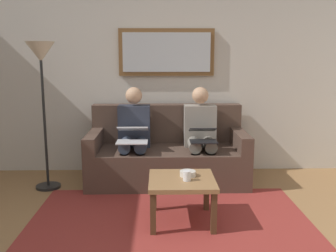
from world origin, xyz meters
TOP-DOWN VIEW (x-y plane):
  - wall_rear at (0.00, -2.60)m, footprint 6.00×0.12m
  - area_rug at (0.00, -0.85)m, footprint 2.60×1.80m
  - couch at (0.00, -2.12)m, footprint 1.87×0.90m
  - framed_mirror at (0.00, -2.51)m, footprint 1.21×0.05m
  - coffee_table at (-0.11, -0.90)m, footprint 0.60×0.60m
  - cup at (-0.15, -0.84)m, footprint 0.07×0.07m
  - bowl at (-0.17, -0.97)m, footprint 0.15×0.15m
  - person_left at (-0.40, -2.05)m, footprint 0.38×0.58m
  - laptop_black at (-0.40, -1.81)m, footprint 0.30×0.35m
  - person_right at (0.40, -2.05)m, footprint 0.38×0.58m
  - laptop_silver at (0.40, -1.82)m, footprint 0.35×0.39m
  - standing_lamp at (1.39, -1.85)m, footprint 0.32×0.32m

SIDE VIEW (x-z plane):
  - area_rug at x=0.00m, z-range 0.00..0.01m
  - couch at x=0.00m, z-range -0.14..0.76m
  - coffee_table at x=-0.11m, z-range 0.14..0.56m
  - bowl at x=-0.17m, z-range 0.41..0.46m
  - cup at x=-0.15m, z-range 0.41..0.50m
  - person_left at x=-0.40m, z-range 0.04..1.18m
  - person_right at x=0.40m, z-range 0.04..1.18m
  - laptop_black at x=-0.40m, z-range 0.55..0.70m
  - laptop_silver at x=0.40m, z-range 0.55..0.72m
  - wall_rear at x=0.00m, z-range 0.00..2.60m
  - standing_lamp at x=1.39m, z-range 0.54..2.20m
  - framed_mirror at x=0.00m, z-range 1.26..1.84m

